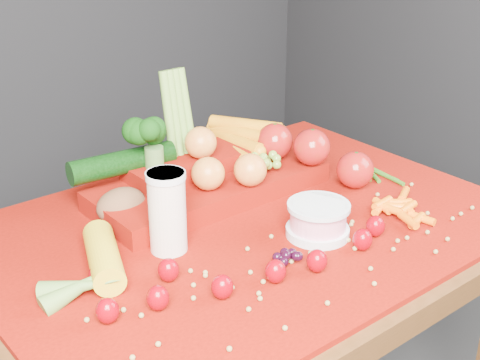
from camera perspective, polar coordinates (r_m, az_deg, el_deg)
table at (r=1.41m, az=0.52°, el=-7.51°), size 1.10×0.80×0.75m
red_cloth at (r=1.36m, az=0.53°, el=-3.89°), size 1.05×0.75×0.01m
milk_glass at (r=1.23m, az=-6.23°, el=-2.48°), size 0.07×0.07×0.16m
yogurt_bowl at (r=1.30m, az=6.68°, el=-3.29°), size 0.12×0.12×0.07m
strawberry_scatter at (r=1.17m, az=-0.90°, el=-7.21°), size 0.58×0.28×0.05m
dark_grape_cluster at (r=1.22m, az=4.70°, el=-6.57°), size 0.06×0.05×0.03m
soybean_scatter at (r=1.23m, az=6.54°, el=-6.86°), size 0.84×0.24×0.01m
corn_ear at (r=1.17m, az=-12.83°, el=-8.07°), size 0.25×0.26×0.06m
potato at (r=1.36m, az=-10.08°, el=-2.16°), size 0.11×0.08×0.07m
baby_carrot_pile at (r=1.42m, az=14.27°, el=-2.34°), size 0.18×0.17×0.03m
green_bean_pile at (r=1.59m, az=11.37°, el=0.48°), size 0.14×0.12×0.01m
produce_mound at (r=1.46m, az=-1.78°, el=1.14°), size 0.60×0.37×0.27m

